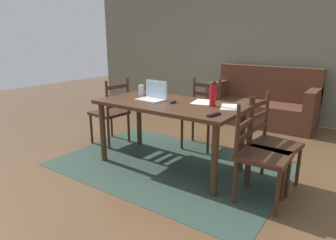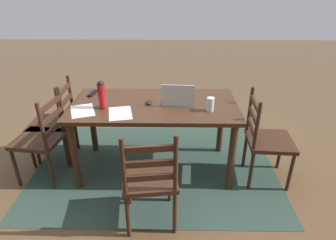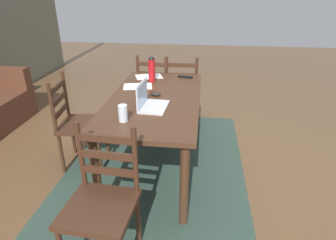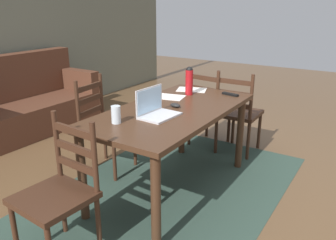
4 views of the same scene
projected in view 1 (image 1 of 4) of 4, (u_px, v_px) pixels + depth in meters
ground_plane at (169, 165)px, 3.60m from camera, size 14.00×14.00×0.00m
area_rug at (169, 165)px, 3.60m from camera, size 2.64×1.81×0.01m
wall_back at (259, 45)px, 5.57m from camera, size 8.00×0.12×2.70m
dining_table at (169, 111)px, 3.42m from camera, size 1.68×0.85×0.78m
chair_right_far at (271, 144)px, 2.99m from camera, size 0.49×0.49×0.95m
chair_left_far at (111, 112)px, 4.23m from camera, size 0.47×0.47×0.95m
chair_right_near at (260, 154)px, 2.72m from camera, size 0.44×0.44×0.95m
chair_far_head at (202, 115)px, 4.11m from camera, size 0.49×0.49×0.95m
couch at (263, 104)px, 5.29m from camera, size 1.80×0.80×1.00m
laptop at (153, 95)px, 3.52m from camera, size 0.33×0.24×0.23m
water_bottle at (213, 93)px, 3.17m from camera, size 0.07×0.07×0.28m
drinking_glass at (141, 90)px, 3.80m from camera, size 0.07×0.07×0.13m
computer_mouse at (173, 102)px, 3.36m from camera, size 0.07×0.11×0.03m
tv_remote at (214, 115)px, 2.82m from camera, size 0.07×0.18×0.02m
paper_stack_left at (203, 102)px, 3.41m from camera, size 0.27×0.33×0.00m
paper_stack_right at (231, 107)px, 3.16m from camera, size 0.30×0.35×0.00m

